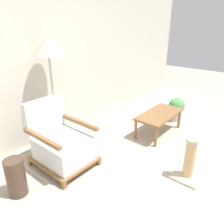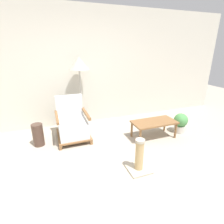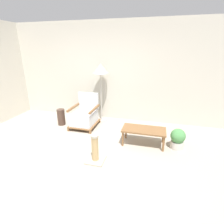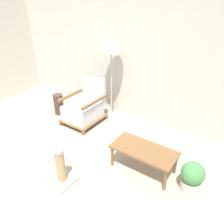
{
  "view_description": "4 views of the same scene",
  "coord_description": "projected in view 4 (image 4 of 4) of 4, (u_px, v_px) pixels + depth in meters",
  "views": [
    {
      "loc": [
        -1.9,
        -0.44,
        1.79
      ],
      "look_at": [
        0.38,
        1.45,
        0.55
      ],
      "focal_mm": 35.0,
      "sensor_mm": 36.0,
      "label": 1
    },
    {
      "loc": [
        -0.79,
        -1.73,
        1.8
      ],
      "look_at": [
        0.38,
        1.45,
        0.55
      ],
      "focal_mm": 28.0,
      "sensor_mm": 36.0,
      "label": 2
    },
    {
      "loc": [
        1.38,
        -2.35,
        1.98
      ],
      "look_at": [
        0.38,
        1.45,
        0.55
      ],
      "focal_mm": 28.0,
      "sensor_mm": 36.0,
      "label": 3
    },
    {
      "loc": [
        2.2,
        -1.18,
        2.3
      ],
      "look_at": [
        0.38,
        1.45,
        0.55
      ],
      "focal_mm": 35.0,
      "sensor_mm": 36.0,
      "label": 4
    }
  ],
  "objects": [
    {
      "name": "scratching_post",
      "position": [
        61.0,
        169.0,
        2.95
      ],
      "size": [
        0.34,
        0.34,
        0.54
      ],
      "color": "#B2A893",
      "rests_on": "ground_plane"
    },
    {
      "name": "coffee_table",
      "position": [
        144.0,
        152.0,
        3.1
      ],
      "size": [
        0.92,
        0.45,
        0.37
      ],
      "color": "brown",
      "rests_on": "ground_plane"
    },
    {
      "name": "ground_plane",
      "position": [
        31.0,
        180.0,
        3.06
      ],
      "size": [
        14.0,
        14.0,
        0.0
      ],
      "primitive_type": "plane",
      "color": "#A89E8E"
    },
    {
      "name": "armchair",
      "position": [
        84.0,
        108.0,
        4.32
      ],
      "size": [
        0.64,
        0.76,
        0.86
      ],
      "color": "brown",
      "rests_on": "ground_plane"
    },
    {
      "name": "potted_plant",
      "position": [
        192.0,
        176.0,
        2.8
      ],
      "size": [
        0.3,
        0.3,
        0.44
      ],
      "color": "beige",
      "rests_on": "ground_plane"
    },
    {
      "name": "floor_lamp",
      "position": [
        111.0,
        48.0,
        3.99
      ],
      "size": [
        0.44,
        0.44,
        1.62
      ],
      "color": "#B7B2A8",
      "rests_on": "ground_plane"
    },
    {
      "name": "wall_back",
      "position": [
        126.0,
        50.0,
        4.18
      ],
      "size": [
        8.0,
        0.06,
        2.7
      ],
      "color": "beige",
      "rests_on": "ground_plane"
    },
    {
      "name": "vase",
      "position": [
        59.0,
        104.0,
        4.65
      ],
      "size": [
        0.21,
        0.21,
        0.44
      ],
      "primitive_type": "cylinder",
      "color": "#473328",
      "rests_on": "ground_plane"
    }
  ]
}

